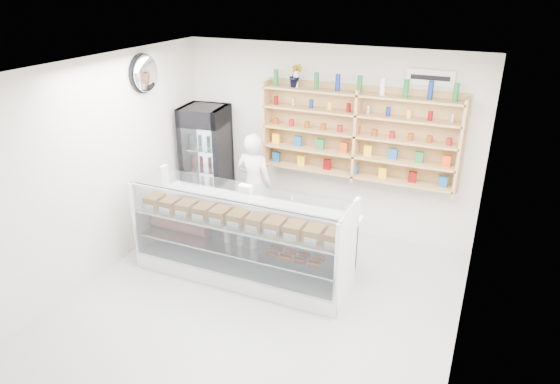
% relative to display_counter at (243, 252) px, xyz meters
% --- Properties ---
extents(room, '(5.00, 5.00, 5.00)m').
position_rel_display_counter_xyz_m(room, '(0.48, -0.69, 1.06)').
color(room, '#A4A5A9').
rests_on(room, ground).
extents(display_counter, '(2.84, 0.85, 1.24)m').
position_rel_display_counter_xyz_m(display_counter, '(0.00, 0.00, 0.00)').
color(display_counter, white).
rests_on(display_counter, floor).
extents(shop_worker, '(0.58, 0.39, 1.58)m').
position_rel_display_counter_xyz_m(shop_worker, '(-0.42, 1.18, 0.45)').
color(shop_worker, silver).
rests_on(shop_worker, floor).
extents(drinks_cooler, '(0.73, 0.72, 1.83)m').
position_rel_display_counter_xyz_m(drinks_cooler, '(-1.37, 1.38, 0.58)').
color(drinks_cooler, black).
rests_on(drinks_cooler, floor).
extents(wall_shelving, '(2.84, 0.28, 1.33)m').
position_rel_display_counter_xyz_m(wall_shelving, '(0.98, 1.65, 1.25)').
color(wall_shelving, tan).
rests_on(wall_shelving, back_wall).
extents(potted_plant, '(0.20, 0.17, 0.34)m').
position_rel_display_counter_xyz_m(potted_plant, '(0.04, 1.65, 2.02)').
color(potted_plant, '#1E6626').
rests_on(potted_plant, wall_shelving).
extents(security_mirror, '(0.15, 0.50, 0.50)m').
position_rel_display_counter_xyz_m(security_mirror, '(-1.69, 0.51, 2.11)').
color(security_mirror, silver).
rests_on(security_mirror, left_wall).
extents(wall_sign, '(0.62, 0.03, 0.20)m').
position_rel_display_counter_xyz_m(wall_sign, '(1.88, 1.78, 2.11)').
color(wall_sign, white).
rests_on(wall_sign, back_wall).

